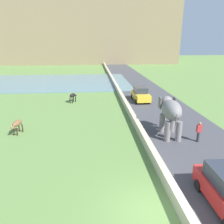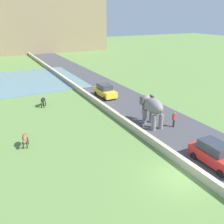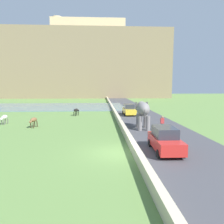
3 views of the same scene
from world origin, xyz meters
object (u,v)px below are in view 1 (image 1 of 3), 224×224
elephant (170,112)px  cow_brown (17,124)px  person_beside_elephant (199,132)px  car_yellow (140,94)px  cow_black (73,96)px

elephant → cow_brown: bearing=173.2°
person_beside_elephant → car_yellow: size_ratio=0.40×
person_beside_elephant → car_yellow: 12.27m
elephant → car_yellow: 10.80m
person_beside_elephant → cow_black: (-10.26, 12.25, -0.04)m
cow_black → person_beside_elephant: bearing=-50.1°
elephant → car_yellow: (-0.02, 10.74, -1.14)m
elephant → person_beside_elephant: size_ratio=2.15×
elephant → cow_brown: size_ratio=2.47×
elephant → cow_brown: (-12.22, 1.45, -1.20)m
car_yellow → cow_brown: (-12.20, -9.29, -0.06)m
car_yellow → cow_black: car_yellow is taller
elephant → car_yellow: size_ratio=0.87×
elephant → car_yellow: elephant is taller
person_beside_elephant → cow_black: bearing=129.9°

